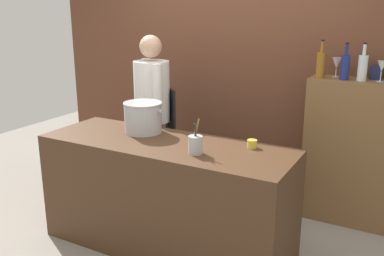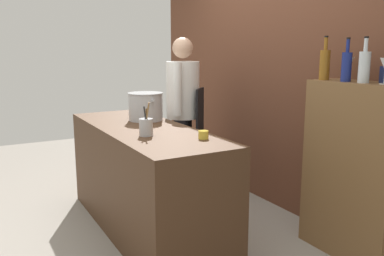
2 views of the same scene
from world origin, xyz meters
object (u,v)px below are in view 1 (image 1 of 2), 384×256
Objects in this scene: utensil_crock at (195,144)px; wine_bottle_amber at (321,64)px; stockpot_large at (143,117)px; wine_glass_wide at (337,64)px; spice_tin_navy at (376,73)px; wine_glass_short at (382,67)px; wine_bottle_clear at (363,67)px; wine_bottle_cobalt at (345,66)px; chef at (153,108)px; butter_jar at (252,144)px.

wine_bottle_amber is (0.56, 1.23, 0.46)m from utensil_crock.
wine_glass_wide is at bearing 40.00° from stockpot_large.
spice_tin_navy reaches higher than stockpot_large.
wine_bottle_amber is at bearing -174.73° from wine_glass_short.
wine_bottle_clear is 0.18m from spice_tin_navy.
wine_bottle_cobalt is at bearing -145.38° from spice_tin_navy.
chef is at bearing -165.23° from wine_bottle_cobalt.
spice_tin_navy is (1.63, 1.13, 0.34)m from stockpot_large.
utensil_crock is at bearing -121.68° from wine_bottle_cobalt.
wine_bottle_clear is at bearing -169.48° from wine_glass_short.
utensil_crock is at bearing -116.16° from wine_glass_wide.
butter_jar is at bearing 46.44° from utensil_crock.
wine_glass_wide is (0.11, 0.13, -0.00)m from wine_bottle_amber.
utensil_crock is (0.90, -0.80, 0.00)m from chef.
utensil_crock is at bearing -133.56° from butter_jar.
wine_glass_short reaches higher than spice_tin_navy.
wine_bottle_clear is 0.14m from wine_bottle_cobalt.
utensil_crock is 3.45× the size of butter_jar.
butter_jar is at bearing 3.27° from stockpot_large.
chef is 2.06m from wine_glass_short.
wine_bottle_clear reaches higher than stockpot_large.
wine_bottle_clear is 1.85× the size of wine_glass_wide.
spice_tin_navy is (0.32, 0.03, -0.06)m from wine_glass_wide.
stockpot_large is 2.00m from wine_glass_short.
wine_glass_short is (0.14, 0.03, 0.01)m from wine_bottle_clear.
butter_jar is 1.35m from spice_tin_navy.
wine_glass_short is (1.04, 1.28, 0.47)m from utensil_crock.
wine_bottle_cobalt is 1.82× the size of wine_glass_wide.
wine_bottle_clear is 0.34m from wine_bottle_amber.
spice_tin_navy is at bearing 113.92° from wine_glass_short.
chef is 0.60m from stockpot_large.
wine_bottle_amber is at bearing 65.51° from utensil_crock.
butter_jar is at bearing -105.72° from wine_bottle_amber.
wine_glass_short is (1.68, 1.01, 0.41)m from stockpot_large.
wine_bottle_cobalt reaches higher than utensil_crock.
wine_bottle_amber reaches higher than wine_bottle_clear.
butter_jar is 1.07m from wine_bottle_amber.
spice_tin_navy is at bearing 34.67° from stockpot_large.
wine_bottle_clear is at bearing -26.18° from wine_glass_wide.
wine_bottle_cobalt is (0.76, 1.24, 0.46)m from utensil_crock.
chef is at bearing 138.45° from utensil_crock.
wine_glass_wide reaches higher than utensil_crock.
wine_bottle_amber reaches higher than spice_tin_navy.
wine_bottle_clear reaches higher than butter_jar.
stockpot_large is 2.01m from spice_tin_navy.
spice_tin_navy is (0.23, 0.16, -0.06)m from wine_bottle_cobalt.
utensil_crock is 0.82× the size of wine_bottle_cobalt.
chef is 1.73m from wine_glass_wide.
chef is at bearing -165.86° from wine_bottle_clear.
chef is 1.20m from utensil_crock.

